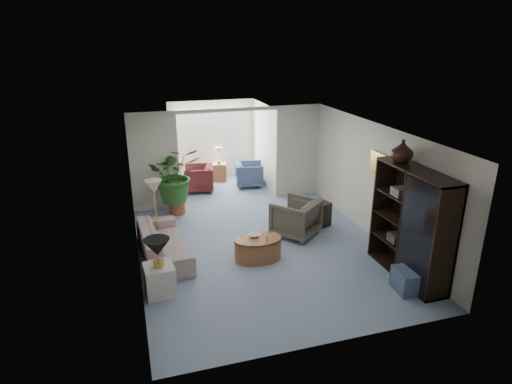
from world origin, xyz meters
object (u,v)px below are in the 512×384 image
object	(u,v)px
coffee_cup	(267,237)
cabinet_urn	(402,151)
sofa	(164,243)
table_lamp	(157,247)
entertainment_cabinet	(411,224)
ottoman	(410,280)
end_table	(160,280)
sunroom_chair_maroon	(199,178)
coffee_table	(258,248)
coffee_bowl	(254,235)
plant_pot	(177,207)
wingback_chair	(296,218)
framed_picture	(379,164)
floor_lamp	(154,187)
side_table_dark	(319,214)
sunroom_chair_blue	(249,174)
sunroom_table	(219,172)

from	to	relation	value
coffee_cup	cabinet_urn	bearing A→B (deg)	-18.73
sofa	table_lamp	xyz separation A→B (m)	(-0.20, -1.35, 0.58)
entertainment_cabinet	ottoman	world-z (taller)	entertainment_cabinet
table_lamp	cabinet_urn	world-z (taller)	cabinet_urn
end_table	sunroom_chair_maroon	distance (m)	5.32
coffee_table	coffee_bowl	world-z (taller)	coffee_bowl
cabinet_urn	plant_pot	size ratio (longest dim) A/B	1.03
coffee_table	wingback_chair	bearing A→B (deg)	36.16
entertainment_cabinet	cabinet_urn	bearing A→B (deg)	90.00
coffee_table	entertainment_cabinet	world-z (taller)	entertainment_cabinet
framed_picture	sofa	world-z (taller)	framed_picture
coffee_bowl	ottoman	distance (m)	3.00
coffee_bowl	cabinet_urn	xyz separation A→B (m)	(2.50, -0.98, 1.78)
floor_lamp	plant_pot	size ratio (longest dim) A/B	0.90
end_table	plant_pot	size ratio (longest dim) A/B	1.35
framed_picture	cabinet_urn	world-z (taller)	cabinet_urn
entertainment_cabinet	table_lamp	bearing A→B (deg)	171.49
side_table_dark	ottoman	size ratio (longest dim) A/B	1.15
floor_lamp	coffee_table	bearing A→B (deg)	-37.20
floor_lamp	sunroom_chair_blue	distance (m)	4.26
table_lamp	sunroom_table	bearing A→B (deg)	68.40
framed_picture	cabinet_urn	xyz separation A→B (m)	(-0.23, -1.04, 0.55)
end_table	sunroom_chair_blue	size ratio (longest dim) A/B	0.69
floor_lamp	coffee_cup	xyz separation A→B (m)	(1.99, -1.50, -0.76)
coffee_table	ottoman	size ratio (longest dim) A/B	1.90
framed_picture	side_table_dark	distance (m)	1.91
floor_lamp	end_table	bearing A→B (deg)	-93.76
coffee_table	wingback_chair	size ratio (longest dim) A/B	1.05
end_table	entertainment_cabinet	distance (m)	4.54
floor_lamp	sunroom_chair_blue	bearing A→B (deg)	45.48
plant_pot	sofa	bearing A→B (deg)	-103.85
coffee_bowl	sunroom_table	bearing A→B (deg)	85.65
floor_lamp	entertainment_cabinet	xyz separation A→B (m)	(4.29, -2.78, -0.23)
wingback_chair	sofa	bearing A→B (deg)	-35.88
table_lamp	coffee_table	xyz separation A→B (m)	(1.98, 0.72, -0.67)
coffee_bowl	plant_pot	xyz separation A→B (m)	(-1.18, 2.75, -0.32)
floor_lamp	ottoman	distance (m)	5.30
sofa	side_table_dark	xyz separation A→B (m)	(3.60, 0.49, -0.02)
wingback_chair	ottoman	world-z (taller)	wingback_chair
coffee_cup	sunroom_chair_maroon	size ratio (longest dim) A/B	0.11
ottoman	side_table_dark	bearing A→B (deg)	97.13
sunroom_chair_maroon	ottoman	bearing A→B (deg)	33.55
sofa	plant_pot	size ratio (longest dim) A/B	5.32
table_lamp	wingback_chair	xyz separation A→B (m)	(3.10, 1.54, -0.48)
end_table	floor_lamp	bearing A→B (deg)	86.24
coffee_bowl	sunroom_chair_maroon	size ratio (longest dim) A/B	0.26
sofa	entertainment_cabinet	bearing A→B (deg)	-119.29
end_table	floor_lamp	size ratio (longest dim) A/B	1.50
end_table	sunroom_table	bearing A→B (deg)	68.40
cabinet_urn	ottoman	size ratio (longest dim) A/B	0.82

